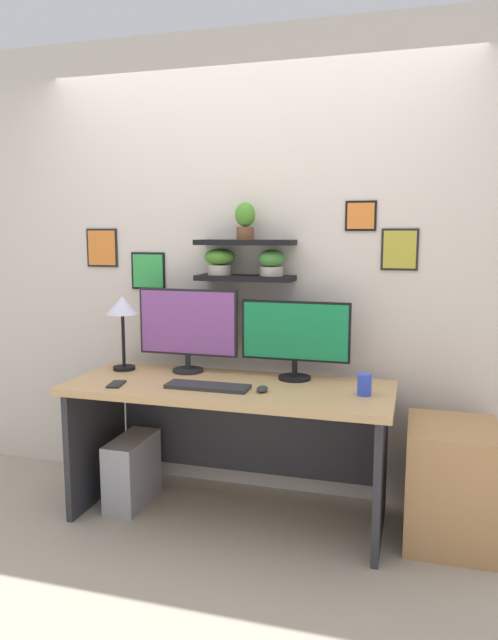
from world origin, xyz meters
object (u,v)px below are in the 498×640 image
desk (232,418)px  drawer_cabinet (451,483)px  cell_phone (116,384)px  water_cup (364,385)px  computer_mouse (262,389)px  desk_lamp (122,311)px  keyboard (208,386)px  monitor_left (188,326)px  computer_tower_left (132,471)px  monitor_right (295,336)px

desk → drawer_cabinet: bearing=0.6°
cell_phone → water_cup: 1.30m
computer_mouse → desk_lamp: size_ratio=0.20×
keyboard → drawer_cabinet: size_ratio=0.73×
monitor_left → computer_tower_left: bearing=-140.7°
computer_mouse → cell_phone: size_ratio=0.64×
monitor_left → monitor_right: size_ratio=0.99×
desk → cell_phone: size_ratio=12.44×
cell_phone → drawer_cabinet: 1.80m
keyboard → computer_mouse: computer_mouse is taller
monitor_right → desk_lamp: desk_lamp is taller
desk → computer_tower_left: bearing=-174.2°
monitor_right → computer_tower_left: bearing=-166.3°
keyboard → monitor_left: bearing=126.2°
keyboard → drawer_cabinet: bearing=8.0°
desk → desk_lamp: (-0.70, 0.10, 0.56)m
monitor_right → computer_tower_left: 1.23m
desk → computer_tower_left: desk is taller
water_cup → desk_lamp: bearing=173.2°
monitor_left → monitor_right: 0.63m
keyboard → desk_lamp: desk_lamp is taller
monitor_left → water_cup: size_ratio=5.42×
water_cup → cell_phone: bearing=-172.7°
monitor_right → drawer_cabinet: (0.84, -0.15, -0.69)m
monitor_left → desk: bearing=-26.9°
desk_lamp → cell_phone: size_ratio=3.15×
desk_lamp → water_cup: size_ratio=4.01×
keyboard → computer_tower_left: 0.77m
desk → water_cup: size_ratio=15.83×
computer_mouse → drawer_cabinet: (0.94, 0.16, -0.46)m
desk → monitor_right: (0.32, 0.16, 0.45)m
desk → desk_lamp: size_ratio=3.95×
water_cup → drawer_cabinet: water_cup is taller
water_cup → desk: bearing=174.4°
desk_lamp → computer_tower_left: 0.93m
water_cup → keyboard: bearing=-173.4°
desk → desk_lamp: desk_lamp is taller
keyboard → drawer_cabinet: keyboard is taller
desk → monitor_left: 0.59m
keyboard → cell_phone: size_ratio=3.14×
monitor_right → cell_phone: size_ratio=4.32×
cell_phone → drawer_cabinet: cell_phone is taller
keyboard → water_cup: bearing=6.6°
monitor_right → computer_mouse: bearing=-108.7°
computer_mouse → computer_tower_left: size_ratio=0.22×
desk_lamp → drawer_cabinet: bearing=-2.7°
keyboard → water_cup: size_ratio=4.00×
computer_mouse → desk: bearing=144.5°
monitor_left → keyboard: (0.24, -0.32, -0.26)m
water_cup → computer_mouse: bearing=-171.0°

